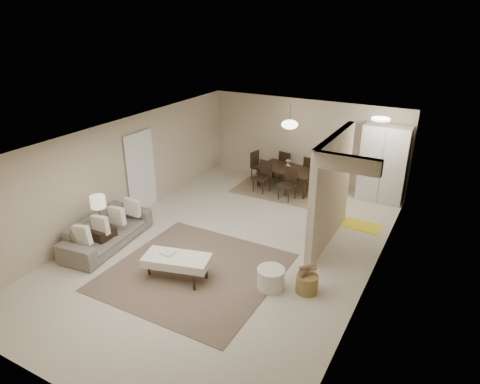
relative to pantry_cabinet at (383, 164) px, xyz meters
The scene contains 22 objects.
floor 4.88m from the pantry_cabinet, 119.52° to the right, with size 9.00×9.00×0.00m, color beige.
ceiling 4.98m from the pantry_cabinet, 119.52° to the right, with size 9.00×9.00×0.00m, color white.
back_wall 2.38m from the pantry_cabinet, behind, with size 6.00×6.00×0.00m, color #C5B195.
left_wall 6.77m from the pantry_cabinet, 142.20° to the right, with size 9.00×9.00×0.00m, color #C5B195.
right_wall 4.21m from the pantry_cabinet, 81.10° to the right, with size 9.00×9.00×0.00m, color #C5B195.
partition 2.96m from the pantry_cabinet, 100.74° to the right, with size 0.15×2.50×2.50m, color #C5B195.
doorway 6.40m from the pantry_cabinet, 146.29° to the right, with size 0.04×0.90×2.04m, color black.
pantry_cabinet is the anchor object (origin of this frame).
flush_light 1.70m from the pantry_cabinet, 93.01° to the right, with size 0.44×0.44×0.05m, color white.
living_rug 6.00m from the pantry_cabinet, 114.72° to the right, with size 3.20×3.20×0.01m, color brown.
sofa 7.24m from the pantry_cabinet, 131.81° to the right, with size 0.88×2.26×0.66m, color slate.
ottoman_bench 6.30m from the pantry_cabinet, 115.23° to the right, with size 1.39×0.90×0.46m.
side_table 7.35m from the pantry_cabinet, 130.56° to the right, with size 0.45×0.45×0.49m, color black.
table_lamp 7.31m from the pantry_cabinet, 130.56° to the right, with size 0.32×0.32×0.76m.
round_pouf 5.27m from the pantry_cabinet, 100.10° to the right, with size 0.53×0.53×0.41m, color #EEE4CF.
wicker_basket 4.99m from the pantry_cabinet, 93.26° to the right, with size 0.41×0.41×0.35m, color brown.
dining_rug 2.79m from the pantry_cabinet, behind, with size 2.80×2.10×0.01m, color #786A4A.
dining_table 2.70m from the pantry_cabinet, behind, with size 1.75×0.98×0.62m, color black.
dining_chairs 2.66m from the pantry_cabinet, behind, with size 2.46×1.96×0.91m.
vase 2.62m from the pantry_cabinet, behind, with size 0.16×0.16×0.17m, color white.
yellow_mat 2.07m from the pantry_cabinet, 91.06° to the right, with size 0.93×0.57×0.01m, color yellow.
pendant_light 2.73m from the pantry_cabinet, behind, with size 0.46×0.46×0.71m.
Camera 1 is at (4.15, -7.15, 4.84)m, focal length 32.00 mm.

